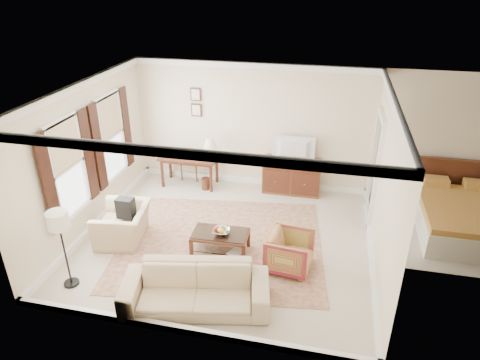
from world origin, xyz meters
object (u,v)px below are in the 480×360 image
at_px(club_armchair, 122,219).
at_px(sideboard, 292,176).
at_px(striped_armchair, 290,250).
at_px(sofa, 195,283).
at_px(tv, 294,142).
at_px(coffee_table, 220,237).
at_px(writing_desk, 189,160).

bearing_deg(club_armchair, sideboard, 124.04).
bearing_deg(striped_armchair, club_armchair, 92.90).
bearing_deg(club_armchair, sofa, 44.70).
height_order(tv, coffee_table, tv).
bearing_deg(club_armchair, writing_desk, 160.52).
relative_size(sideboard, coffee_table, 1.26).
bearing_deg(striped_armchair, tv, 12.08).
xyz_separation_m(writing_desk, tv, (2.42, 0.14, 0.63)).
relative_size(coffee_table, sofa, 0.46).
distance_m(sideboard, striped_armchair, 2.87).
bearing_deg(tv, writing_desk, 3.29).
xyz_separation_m(tv, club_armchair, (-2.91, -2.65, -0.80)).
relative_size(sideboard, tv, 1.43).
height_order(tv, sofa, tv).
distance_m(tv, sofa, 4.28).
bearing_deg(sideboard, striped_armchair, -84.17).
distance_m(tv, club_armchair, 4.02).
height_order(writing_desk, tv, tv).
relative_size(tv, club_armchair, 0.87).
relative_size(sideboard, striped_armchair, 1.71).
bearing_deg(sofa, striped_armchair, 32.40).
height_order(striped_armchair, club_armchair, club_armchair).
distance_m(sideboard, tv, 0.86).
height_order(tv, club_armchair, tv).
xyz_separation_m(tv, sofa, (-1.01, -4.08, -0.82)).
xyz_separation_m(writing_desk, sofa, (1.42, -3.94, -0.20)).
bearing_deg(writing_desk, sideboard, 3.76).
bearing_deg(club_armchair, tv, 123.83).
bearing_deg(tv, sideboard, -90.00).
distance_m(writing_desk, coffee_table, 2.91).
bearing_deg(club_armchair, coffee_table, 81.46).
bearing_deg(sofa, sideboard, 64.92).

